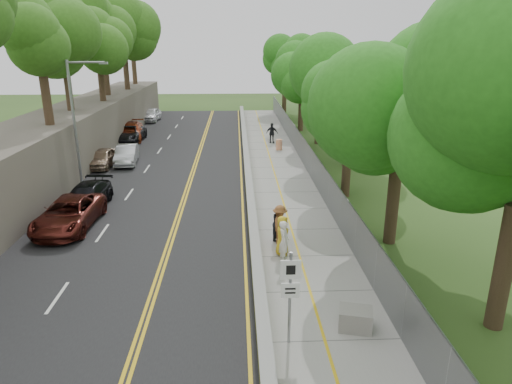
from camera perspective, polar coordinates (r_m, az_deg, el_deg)
ground at (r=17.58m, az=-0.50°, el=-12.62°), size 140.00×140.00×0.00m
road at (r=31.77m, az=-11.26°, el=1.44°), size 11.20×66.00×0.04m
sidewalk at (r=31.54m, az=3.17°, el=1.66°), size 4.20×66.00×0.05m
jersey_barrier at (r=31.32m, az=-1.02°, el=2.09°), size 0.42×66.00×0.60m
rock_embankment at (r=33.51m, az=-25.33°, el=4.40°), size 5.00×66.00×4.00m
chainlink_fence at (r=31.55m, az=7.00°, el=3.39°), size 0.04×66.00×2.00m
trees_embankment at (r=32.60m, az=-26.59°, el=19.06°), size 6.40×66.00×13.00m
trees_fenceside at (r=31.07m, az=11.86°, el=14.16°), size 7.00×66.00×14.00m
streetlight at (r=31.04m, az=-21.45°, el=8.90°), size 2.52×0.22×8.00m
signpost at (r=14.06m, az=4.29°, el=-11.93°), size 0.62×0.09×3.10m
construction_barrel at (r=39.98m, az=2.90°, el=5.93°), size 0.55×0.55×0.91m
concrete_block at (r=15.81m, az=12.32°, el=-15.24°), size 1.23×1.03×0.71m
car_2 at (r=24.85m, az=-22.34°, el=-2.54°), size 2.62×5.40×1.48m
car_3 at (r=27.35m, az=-20.46°, el=-0.59°), size 2.26×4.85×1.37m
car_4 at (r=36.22m, az=-18.65°, el=4.04°), size 1.70×4.03×1.36m
car_5 at (r=36.68m, az=-15.87°, el=4.53°), size 1.92×4.44×1.42m
car_6 at (r=44.84m, az=-15.58°, el=7.00°), size 2.54×5.38×1.49m
car_7 at (r=45.57m, az=-15.38°, el=7.30°), size 2.81×5.86×1.65m
car_8 at (r=56.31m, az=-12.97°, el=9.41°), size 2.08×4.58×1.53m
painter_0 at (r=20.12m, az=3.31°, el=-5.44°), size 0.77×0.99×1.79m
painter_1 at (r=19.40m, az=3.54°, el=-6.24°), size 0.52×0.73×1.88m
painter_2 at (r=21.57m, az=2.90°, el=-3.91°), size 0.89×0.99×1.68m
painter_3 at (r=21.18m, az=3.00°, el=-4.08°), size 0.92×1.32×1.86m
person_far at (r=42.57m, az=2.02°, el=7.36°), size 1.17×0.72×1.86m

